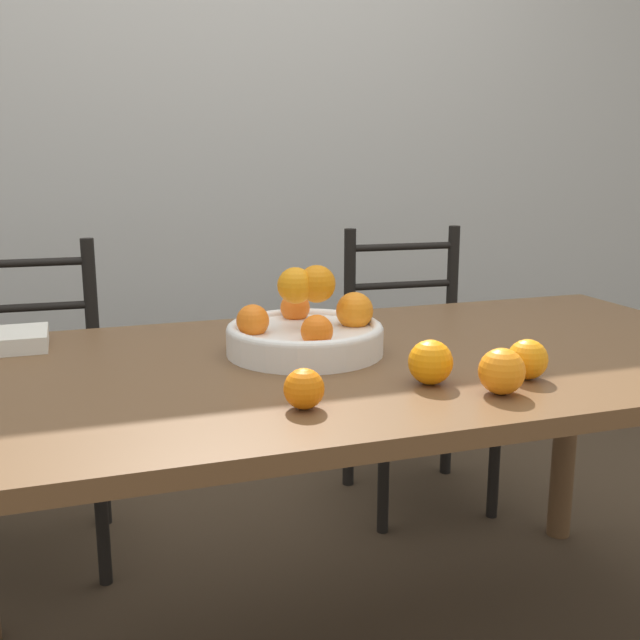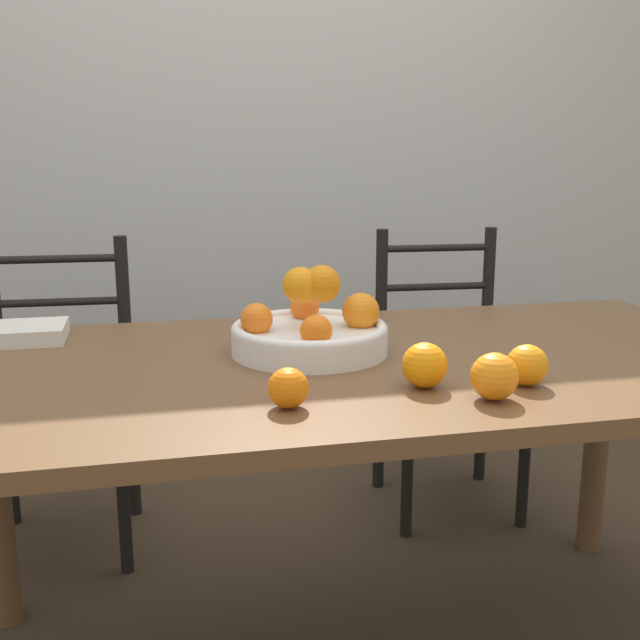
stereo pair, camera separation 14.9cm
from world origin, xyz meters
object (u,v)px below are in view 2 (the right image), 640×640
at_px(orange_loose_0, 494,377).
at_px(orange_loose_1, 527,365).
at_px(book_stack, 16,333).
at_px(chair_right, 446,373).
at_px(fruit_bowl, 311,330).
at_px(chair_left, 59,400).
at_px(orange_loose_2, 288,388).
at_px(orange_loose_3, 425,365).

relative_size(orange_loose_0, orange_loose_1, 1.09).
relative_size(orange_loose_1, book_stack, 0.35).
bearing_deg(orange_loose_1, chair_right, 75.15).
bearing_deg(chair_right, fruit_bowl, -127.45).
xyz_separation_m(fruit_bowl, orange_loose_1, (0.34, -0.31, -0.01)).
distance_m(orange_loose_0, chair_left, 1.42).
distance_m(fruit_bowl, orange_loose_1, 0.46).
bearing_deg(orange_loose_2, orange_loose_0, -5.90).
bearing_deg(orange_loose_3, orange_loose_1, -9.13).
bearing_deg(orange_loose_1, chair_left, 132.93).
distance_m(fruit_bowl, orange_loose_3, 0.32).
height_order(fruit_bowl, orange_loose_3, fruit_bowl).
bearing_deg(orange_loose_0, chair_left, 128.23).
bearing_deg(orange_loose_1, fruit_bowl, 137.20).
xyz_separation_m(orange_loose_2, book_stack, (-0.52, 0.59, -0.02)).
relative_size(orange_loose_0, chair_left, 0.09).
relative_size(chair_left, book_stack, 4.19).
distance_m(orange_loose_2, orange_loose_3, 0.27).
bearing_deg(orange_loose_0, chair_right, 71.32).
xyz_separation_m(fruit_bowl, orange_loose_0, (0.24, -0.38, -0.01)).
relative_size(orange_loose_0, book_stack, 0.38).
bearing_deg(orange_loose_1, book_stack, 150.02).
distance_m(orange_loose_0, orange_loose_3, 0.13).
relative_size(orange_loose_1, chair_right, 0.08).
bearing_deg(fruit_bowl, orange_loose_3, -62.01).
relative_size(chair_left, chair_right, 1.00).
distance_m(fruit_bowl, chair_left, 1.00).
distance_m(orange_loose_0, book_stack, 1.08).
bearing_deg(chair_right, orange_loose_2, -121.26).
bearing_deg(chair_right, chair_left, -176.69).
bearing_deg(orange_loose_0, book_stack, 144.56).
relative_size(orange_loose_3, chair_left, 0.09).
xyz_separation_m(orange_loose_3, chair_left, (-0.76, 0.99, -0.34)).
distance_m(orange_loose_0, chair_right, 1.19).
relative_size(orange_loose_1, orange_loose_2, 1.10).
distance_m(fruit_bowl, chair_right, 1.00).
height_order(orange_loose_3, book_stack, orange_loose_3).
height_order(fruit_bowl, orange_loose_0, fruit_bowl).
xyz_separation_m(orange_loose_0, chair_left, (-0.85, 1.09, -0.34)).
bearing_deg(fruit_bowl, orange_loose_1, -42.80).
xyz_separation_m(orange_loose_0, orange_loose_1, (0.10, 0.06, -0.00)).
relative_size(orange_loose_2, chair_left, 0.08).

